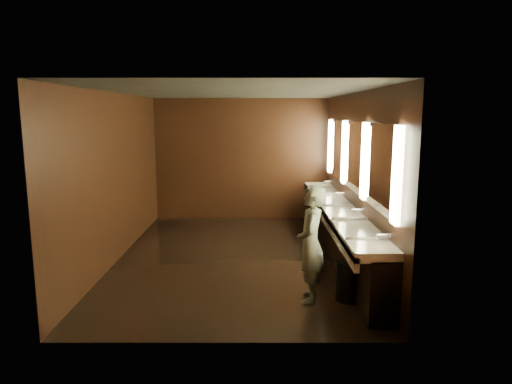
{
  "coord_description": "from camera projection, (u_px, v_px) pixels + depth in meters",
  "views": [
    {
      "loc": [
        0.35,
        -7.6,
        2.46
      ],
      "look_at": [
        0.34,
        0.0,
        1.14
      ],
      "focal_mm": 32.0,
      "sensor_mm": 36.0,
      "label": 1
    }
  ],
  "objects": [
    {
      "name": "wall_back",
      "position": [
        241.0,
        159.0,
        10.62
      ],
      "size": [
        4.0,
        0.02,
        2.8
      ],
      "primitive_type": "cube",
      "color": "black",
      "rests_on": "floor"
    },
    {
      "name": "trash_bin",
      "position": [
        349.0,
        281.0,
        6.05
      ],
      "size": [
        0.34,
        0.34,
        0.53
      ],
      "primitive_type": "cylinder",
      "rotation": [
        0.0,
        0.0,
        -0.01
      ],
      "color": "black",
      "rests_on": "floor"
    },
    {
      "name": "wall_right",
      "position": [
        354.0,
        177.0,
        7.66
      ],
      "size": [
        0.02,
        6.0,
        2.8
      ],
      "primitive_type": "cube",
      "color": "black",
      "rests_on": "floor"
    },
    {
      "name": "wall_left",
      "position": [
        117.0,
        177.0,
        7.67
      ],
      "size": [
        0.02,
        6.0,
        2.8
      ],
      "primitive_type": "cube",
      "color": "black",
      "rests_on": "floor"
    },
    {
      "name": "sink_counter",
      "position": [
        340.0,
        229.0,
        7.82
      ],
      "size": [
        0.55,
        5.4,
        1.01
      ],
      "color": "black",
      "rests_on": "floor"
    },
    {
      "name": "floor",
      "position": [
        236.0,
        257.0,
        7.9
      ],
      "size": [
        6.0,
        6.0,
        0.0
      ],
      "primitive_type": "plane",
      "color": "black",
      "rests_on": "ground"
    },
    {
      "name": "person",
      "position": [
        311.0,
        244.0,
        5.97
      ],
      "size": [
        0.45,
        0.61,
        1.54
      ],
      "primitive_type": "imported",
      "rotation": [
        0.0,
        0.0,
        -1.73
      ],
      "color": "#89C5CD",
      "rests_on": "floor"
    },
    {
      "name": "wall_front",
      "position": [
        223.0,
        217.0,
        4.71
      ],
      "size": [
        4.0,
        0.02,
        2.8
      ],
      "primitive_type": "cube",
      "color": "black",
      "rests_on": "floor"
    },
    {
      "name": "mirror_band",
      "position": [
        354.0,
        156.0,
        7.6
      ],
      "size": [
        0.06,
        5.03,
        1.15
      ],
      "color": "#FFF3B3",
      "rests_on": "wall_right"
    },
    {
      "name": "ceiling",
      "position": [
        235.0,
        92.0,
        7.43
      ],
      "size": [
        4.0,
        6.0,
        0.02
      ],
      "primitive_type": "cube",
      "color": "#2D2D2B",
      "rests_on": "wall_back"
    }
  ]
}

